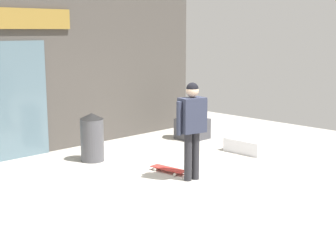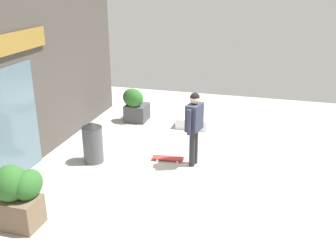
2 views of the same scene
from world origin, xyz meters
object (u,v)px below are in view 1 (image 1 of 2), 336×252
object	(u,v)px
skateboard	(169,169)
planter_box_left	(189,118)
skateboarder	(192,121)
trash_bin	(92,137)

from	to	relation	value
skateboard	planter_box_left	distance (m)	2.90
skateboarder	skateboard	size ratio (longest dim) A/B	2.26
skateboard	trash_bin	bearing A→B (deg)	11.62
skateboarder	skateboard	distance (m)	1.15
trash_bin	planter_box_left	bearing A→B (deg)	0.53
planter_box_left	trash_bin	xyz separation A→B (m)	(-2.84, -0.03, -0.02)
skateboarder	trash_bin	distance (m)	2.36
planter_box_left	trash_bin	world-z (taller)	planter_box_left
skateboarder	planter_box_left	distance (m)	3.33
skateboard	trash_bin	distance (m)	1.77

